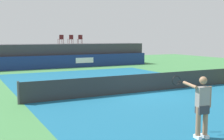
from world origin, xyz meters
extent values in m
plane|color=#3D7A42|center=(0.00, 3.00, 0.00)|extent=(48.00, 48.00, 0.00)
cube|color=#16597A|center=(0.00, 0.00, 0.00)|extent=(12.00, 22.00, 0.00)
cube|color=navy|center=(0.00, 13.50, 0.60)|extent=(18.00, 0.20, 1.20)
cube|color=white|center=(2.19, 13.39, 0.66)|extent=(1.80, 0.02, 0.50)
cube|color=#38383D|center=(0.00, 15.30, 1.10)|extent=(18.00, 2.80, 2.20)
cylinder|color=#561919|center=(0.59, 15.37, 2.42)|extent=(0.04, 0.04, 0.44)
cylinder|color=#561919|center=(0.19, 15.33, 2.42)|extent=(0.04, 0.04, 0.44)
cylinder|color=#561919|center=(0.62, 14.96, 2.42)|extent=(0.04, 0.04, 0.44)
cylinder|color=#561919|center=(0.22, 14.93, 2.42)|extent=(0.04, 0.04, 0.44)
cube|color=#561919|center=(0.40, 15.15, 2.66)|extent=(0.47, 0.47, 0.03)
cube|color=#561919|center=(0.42, 14.94, 2.88)|extent=(0.44, 0.06, 0.42)
cylinder|color=#561919|center=(1.74, 15.78, 2.42)|extent=(0.04, 0.04, 0.44)
cylinder|color=#561919|center=(1.34, 15.76, 2.42)|extent=(0.04, 0.04, 0.44)
cylinder|color=#561919|center=(1.76, 15.38, 2.42)|extent=(0.04, 0.04, 0.44)
cylinder|color=#561919|center=(1.36, 15.36, 2.42)|extent=(0.04, 0.04, 0.44)
cube|color=#561919|center=(1.55, 15.57, 2.66)|extent=(0.46, 0.46, 0.03)
cube|color=#561919|center=(1.56, 15.36, 2.88)|extent=(0.44, 0.05, 0.42)
cylinder|color=#561919|center=(2.73, 15.65, 2.42)|extent=(0.04, 0.04, 0.44)
cylinder|color=#561919|center=(2.33, 15.69, 2.42)|extent=(0.04, 0.04, 0.44)
cylinder|color=#561919|center=(2.69, 15.25, 2.42)|extent=(0.04, 0.04, 0.44)
cylinder|color=#561919|center=(2.29, 15.29, 2.42)|extent=(0.04, 0.04, 0.44)
cube|color=#561919|center=(2.51, 15.47, 2.66)|extent=(0.48, 0.48, 0.03)
cube|color=#561919|center=(2.49, 15.26, 2.88)|extent=(0.44, 0.07, 0.42)
cube|color=#2D2D2D|center=(0.00, 0.00, 0.47)|extent=(12.40, 0.02, 0.95)
cylinder|color=#4C4C51|center=(-6.20, 0.00, 0.50)|extent=(0.10, 0.10, 1.00)
cube|color=white|center=(-2.21, -6.77, 0.05)|extent=(0.15, 0.27, 0.10)
cylinder|color=#997051|center=(-2.21, -6.77, 0.51)|extent=(0.14, 0.14, 0.82)
cube|color=white|center=(-2.45, -6.74, 0.05)|extent=(0.15, 0.27, 0.10)
cylinder|color=#997051|center=(-2.45, -6.74, 0.51)|extent=(0.14, 0.14, 0.82)
cube|color=#333338|center=(-2.33, -6.75, 0.84)|extent=(0.36, 0.26, 0.24)
cube|color=gray|center=(-2.33, -6.75, 1.20)|extent=(0.38, 0.24, 0.56)
sphere|color=#997051|center=(-2.33, -6.75, 1.66)|extent=(0.22, 0.22, 0.22)
cylinder|color=#997051|center=(-2.09, -6.78, 1.18)|extent=(0.09, 0.09, 0.60)
cylinder|color=#997051|center=(-2.53, -6.46, 1.50)|extent=(0.16, 0.61, 0.14)
cylinder|color=black|center=(-2.48, -6.04, 1.53)|extent=(0.30, 0.07, 0.03)
torus|color=black|center=(-2.44, -5.75, 1.53)|extent=(0.30, 0.06, 0.30)
sphere|color=#D8EA33|center=(0.63, 0.75, 0.04)|extent=(0.07, 0.07, 0.07)
camera|label=1|loc=(-8.27, -12.81, 2.85)|focal=47.32mm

